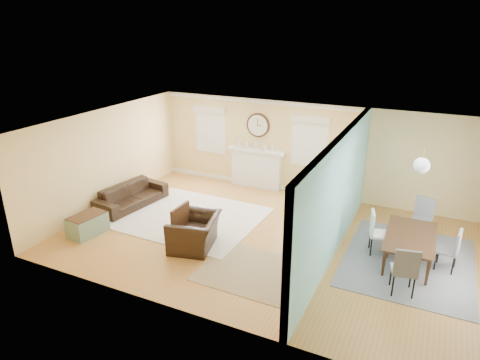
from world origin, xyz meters
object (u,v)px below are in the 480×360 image
(sofa, at_px, (131,195))
(credenza, at_px, (331,209))
(dining_table, at_px, (410,249))
(eames_chair, at_px, (195,232))
(green_chair, at_px, (310,195))

(sofa, height_order, credenza, credenza)
(sofa, height_order, dining_table, dining_table)
(sofa, bearing_deg, eames_chair, -105.95)
(green_chair, bearing_deg, dining_table, -171.45)
(credenza, bearing_deg, dining_table, -28.40)
(credenza, bearing_deg, eames_chair, -134.67)
(sofa, relative_size, credenza, 1.46)
(credenza, bearing_deg, sofa, -166.30)
(sofa, xyz_separation_m, green_chair, (4.30, 1.98, 0.03))
(sofa, bearing_deg, dining_table, -80.59)
(eames_chair, height_order, credenza, credenza)
(eames_chair, relative_size, dining_table, 0.66)
(eames_chair, height_order, green_chair, eames_chair)
(eames_chair, relative_size, credenza, 0.81)
(green_chair, xyz_separation_m, dining_table, (2.66, -1.79, -0.03))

